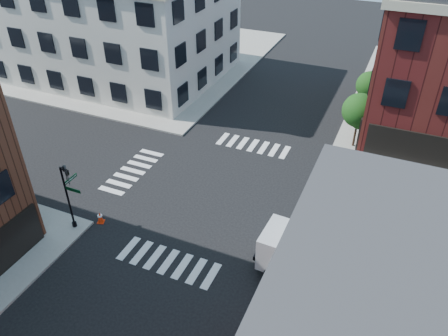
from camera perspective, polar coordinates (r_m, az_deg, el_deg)
ground at (r=30.39m, az=-0.77°, el=-3.34°), size 120.00×120.00×0.00m
sidewalk_nw at (r=56.05m, az=-12.02°, el=14.30°), size 30.00×30.00×0.15m
building_nw at (r=49.46m, az=-14.11°, el=18.01°), size 22.00×16.00×11.00m
tree_near at (r=35.49m, az=17.34°, el=6.95°), size 2.69×2.69×4.49m
tree_far at (r=41.08m, az=18.58°, el=10.04°), size 2.43×2.43×4.07m
signal_pole at (r=27.51m, az=-19.63°, el=-2.82°), size 1.29×1.24×4.60m
box_truck at (r=23.68m, az=15.10°, el=-11.71°), size 8.47×2.94×3.78m
traffic_cone at (r=28.93m, az=-15.87°, el=-6.22°), size 0.55×0.55×0.79m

